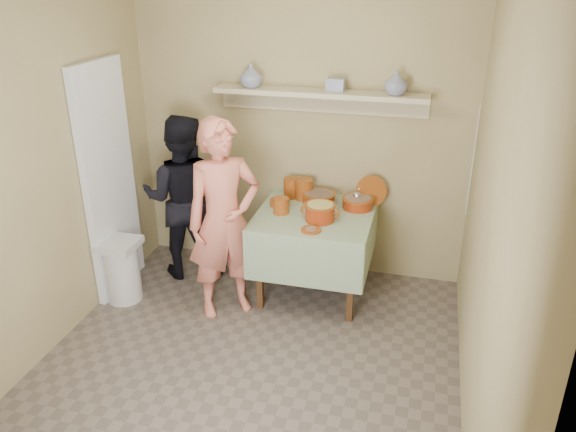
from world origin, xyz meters
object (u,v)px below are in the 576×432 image
(cazuela_rice, at_px, (320,211))
(trash_bin, at_px, (122,270))
(person_helper, at_px, (183,198))
(serving_table, at_px, (315,226))
(person_cook, at_px, (224,220))

(cazuela_rice, distance_m, trash_bin, 1.78)
(cazuela_rice, height_order, trash_bin, cazuela_rice)
(person_helper, bearing_deg, trash_bin, 47.73)
(person_helper, distance_m, serving_table, 1.23)
(person_cook, xyz_separation_m, serving_table, (0.64, 0.47, -0.18))
(serving_table, xyz_separation_m, trash_bin, (-1.57, -0.54, -0.36))
(person_cook, xyz_separation_m, person_helper, (-0.59, 0.51, -0.07))
(serving_table, bearing_deg, person_helper, 178.01)
(person_helper, height_order, cazuela_rice, person_helper)
(person_cook, xyz_separation_m, trash_bin, (-0.93, -0.07, -0.54))
(serving_table, distance_m, trash_bin, 1.70)
(trash_bin, bearing_deg, cazuela_rice, 13.76)
(person_helper, height_order, serving_table, person_helper)
(cazuela_rice, relative_size, trash_bin, 0.59)
(person_helper, height_order, trash_bin, person_helper)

